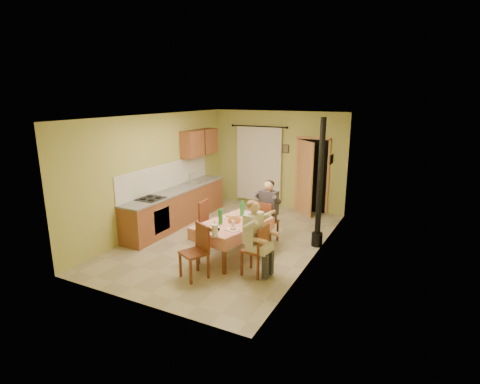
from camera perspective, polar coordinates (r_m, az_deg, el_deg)
The scene contains 17 objects.
floor at distance 8.67m, azimuth -1.79°, elevation -7.33°, with size 4.00×6.00×0.01m, color tan.
room_shell at distance 8.16m, azimuth -1.89°, elevation 4.60°, with size 4.04×6.04×2.82m.
kitchen_run at distance 9.70m, azimuth -9.55°, elevation -2.09°, with size 0.64×3.64×1.56m.
upper_cabinets at distance 10.51m, azimuth -6.18°, elevation 7.51°, with size 0.35×1.40×0.70m, color brown.
curtain at distance 11.06m, azimuth 2.87°, elevation 4.33°, with size 1.70×0.07×2.22m.
doorway at distance 10.52m, azimuth 10.40°, elevation 2.39°, with size 0.96×0.63×2.15m.
dining_table at distance 7.66m, azimuth -1.10°, elevation -7.31°, with size 1.28×1.76×0.76m.
tableware at distance 7.42m, azimuth -1.57°, elevation -4.38°, with size 0.70×1.67×0.33m.
chair_far at distance 8.50m, azimuth 4.16°, elevation -5.72°, with size 0.44×0.44×0.95m.
chair_near at distance 6.95m, azimuth -6.89°, elevation -10.60°, with size 0.57×0.57×0.99m.
chair_right at distance 7.02m, azimuth 2.33°, elevation -10.26°, with size 0.44×0.44×0.96m.
chair_left at distance 8.37m, azimuth -4.41°, elevation -6.06°, with size 0.46×0.46×0.99m.
man_far at distance 8.33m, azimuth 4.28°, elevation -1.89°, with size 0.61×0.51×1.39m.
man_right at distance 6.80m, azimuth 2.29°, elevation -5.73°, with size 0.49×0.61×1.39m.
stove_flue at distance 8.20m, azimuth 11.95°, elevation -1.38°, with size 0.24×0.24×2.80m.
picture_back at distance 10.75m, azimuth 6.98°, elevation 6.57°, with size 0.19×0.03×0.23m, color black.
picture_right at distance 8.57m, azimuth 13.76°, elevation 4.87°, with size 0.03×0.31×0.21m, color brown.
Camera 1 is at (3.87, -7.04, 3.25)m, focal length 28.00 mm.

